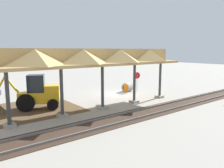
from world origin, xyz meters
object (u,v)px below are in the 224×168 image
(backhoe, at_px, (37,94))
(stop_sign, at_px, (137,78))
(concrete_pipe, at_px, (128,87))
(traffic_barrel, at_px, (126,88))

(backhoe, bearing_deg, stop_sign, -177.14)
(backhoe, xyz_separation_m, concrete_pipe, (-11.03, -1.26, -0.76))
(stop_sign, xyz_separation_m, traffic_barrel, (1.29, -0.46, -1.16))
(stop_sign, height_order, traffic_barrel, stop_sign)
(stop_sign, distance_m, backhoe, 11.91)
(concrete_pipe, bearing_deg, stop_sign, 142.23)
(backhoe, relative_size, traffic_barrel, 5.69)
(stop_sign, relative_size, backhoe, 0.44)
(backhoe, height_order, traffic_barrel, backhoe)
(concrete_pipe, bearing_deg, backhoe, 6.53)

